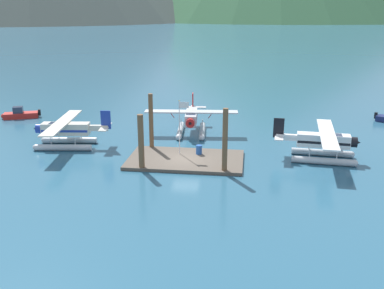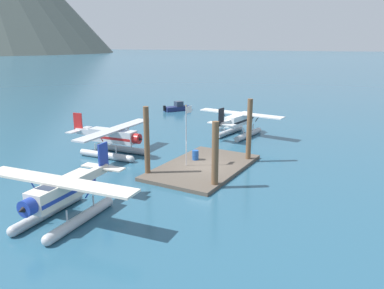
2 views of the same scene
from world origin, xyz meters
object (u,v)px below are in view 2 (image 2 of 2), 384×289
object	(u,v)px
seaplane_cream_port_fwd	(63,196)
boat_navy_open_east	(178,108)
seaplane_silver_bow_centre	(113,140)
fuel_drum	(195,155)
seaplane_white_stbd_fwd	(239,123)
flagpole	(187,128)

from	to	relation	value
seaplane_cream_port_fwd	boat_navy_open_east	xyz separation A→B (m)	(36.66, 14.59, -1.09)
seaplane_silver_bow_centre	seaplane_cream_port_fwd	bearing A→B (deg)	-151.28
seaplane_cream_port_fwd	fuel_drum	bearing A→B (deg)	-5.68
seaplane_white_stbd_fwd	seaplane_silver_bow_centre	world-z (taller)	same
fuel_drum	seaplane_silver_bow_centre	world-z (taller)	seaplane_silver_bow_centre
fuel_drum	seaplane_silver_bow_centre	size ratio (longest dim) A/B	0.08
fuel_drum	seaplane_cream_port_fwd	size ratio (longest dim) A/B	0.08
fuel_drum	boat_navy_open_east	distance (m)	27.80
flagpole	seaplane_cream_port_fwd	distance (m)	12.44
fuel_drum	seaplane_silver_bow_centre	xyz separation A→B (m)	(-1.81, 8.01, 0.84)
fuel_drum	seaplane_white_stbd_fwd	xyz separation A→B (m)	(11.64, 0.66, 0.84)
flagpole	seaplane_white_stbd_fwd	world-z (taller)	flagpole
boat_navy_open_east	seaplane_silver_bow_centre	bearing A→B (deg)	-162.04
seaplane_cream_port_fwd	seaplane_silver_bow_centre	bearing A→B (deg)	28.72
flagpole	seaplane_cream_port_fwd	size ratio (longest dim) A/B	0.50
seaplane_white_stbd_fwd	boat_navy_open_east	xyz separation A→B (m)	(11.11, 15.32, -1.09)
seaplane_cream_port_fwd	seaplane_white_stbd_fwd	bearing A→B (deg)	-1.62
seaplane_white_stbd_fwd	seaplane_silver_bow_centre	size ratio (longest dim) A/B	1.00
flagpole	seaplane_silver_bow_centre	size ratio (longest dim) A/B	0.50
flagpole	seaplane_silver_bow_centre	world-z (taller)	flagpole
fuel_drum	seaplane_white_stbd_fwd	distance (m)	11.69
seaplane_white_stbd_fwd	flagpole	bearing A→B (deg)	-176.60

